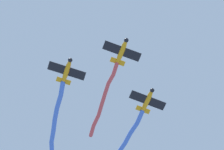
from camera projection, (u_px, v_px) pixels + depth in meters
airplane_lead at (122, 51)px, 76.79m from camera, size 6.99×5.58×1.81m
smoke_trail_lead at (103, 100)px, 79.64m from camera, size 8.31×14.01×2.04m
airplane_left_wing at (147, 100)px, 80.20m from camera, size 6.95×5.63×1.81m
airplane_right_wing at (67, 71)px, 78.44m from camera, size 7.07×5.52×1.81m
smoke_trail_right_wing at (55, 131)px, 84.73m from camera, size 8.34×22.41×4.57m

